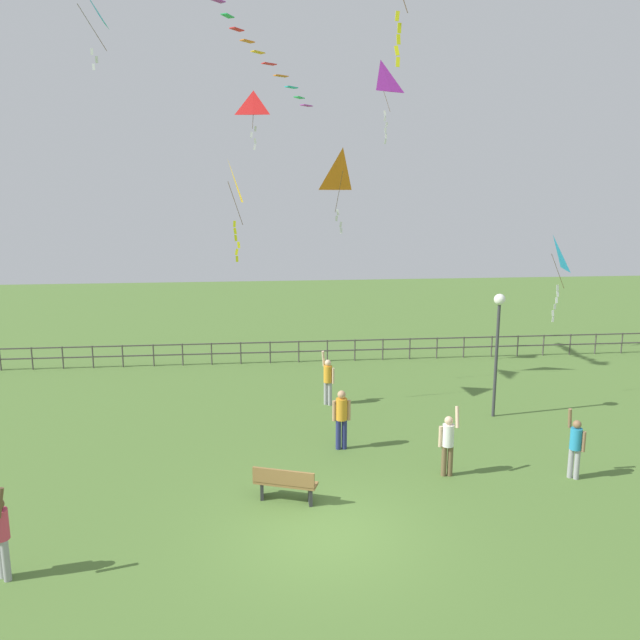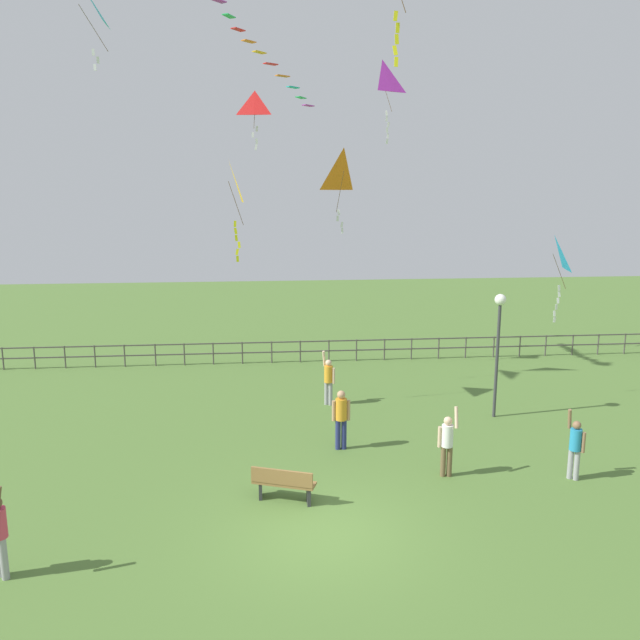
% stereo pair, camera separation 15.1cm
% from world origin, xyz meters
% --- Properties ---
extents(ground_plane, '(80.00, 80.00, 0.00)m').
position_xyz_m(ground_plane, '(0.00, 0.00, 0.00)').
color(ground_plane, '#517533').
extents(lamppost, '(0.36, 0.36, 4.06)m').
position_xyz_m(lamppost, '(6.29, 6.63, 2.98)').
color(lamppost, '#38383D').
rests_on(lamppost, ground_plane).
extents(park_bench, '(1.55, 0.91, 0.85)m').
position_xyz_m(park_bench, '(-0.79, 1.52, 0.46)').
color(park_bench, olive).
rests_on(park_bench, ground_plane).
extents(person_0, '(0.52, 0.32, 1.73)m').
position_xyz_m(person_0, '(0.97, 4.49, 1.00)').
color(person_0, navy).
rests_on(person_0, ground_plane).
extents(person_1, '(0.40, 0.43, 1.83)m').
position_xyz_m(person_1, '(6.61, 2.00, 0.92)').
color(person_1, '#99999E').
rests_on(person_1, ground_plane).
extents(person_2, '(0.49, 0.34, 1.89)m').
position_xyz_m(person_2, '(3.44, 2.48, 0.95)').
color(person_2, brown).
rests_on(person_2, ground_plane).
extents(person_3, '(0.44, 0.40, 1.89)m').
position_xyz_m(person_3, '(1.04, 8.33, 0.95)').
color(person_3, '#99999E').
rests_on(person_3, ground_plane).
extents(person_4, '(0.40, 0.47, 1.92)m').
position_xyz_m(person_4, '(-6.21, -0.96, 0.96)').
color(person_4, '#99999E').
rests_on(person_4, ground_plane).
extents(kite_1, '(0.69, 0.86, 3.18)m').
position_xyz_m(kite_1, '(-2.14, 7.88, 7.40)').
color(kite_1, yellow).
extents(kite_2, '(1.21, 1.08, 2.57)m').
position_xyz_m(kite_2, '(-6.53, 8.89, 12.73)').
color(kite_2, '#19B2B2').
extents(kite_3, '(1.07, 1.08, 2.91)m').
position_xyz_m(kite_3, '(1.73, 9.94, 7.86)').
color(kite_3, orange).
extents(kite_4, '(1.20, 1.19, 3.20)m').
position_xyz_m(kite_4, '(3.81, 13.98, 11.56)').
color(kite_4, '#B22DB2').
extents(kite_5, '(0.90, 1.28, 2.98)m').
position_xyz_m(kite_5, '(8.75, 8.34, 5.05)').
color(kite_5, '#198CD1').
extents(kite_6, '(0.98, 0.62, 2.10)m').
position_xyz_m(kite_6, '(-1.29, 12.10, 10.31)').
color(kite_6, red).
extents(waterfront_railing, '(36.04, 0.06, 0.95)m').
position_xyz_m(waterfront_railing, '(-0.28, 14.00, 0.62)').
color(waterfront_railing, '#4C4742').
rests_on(waterfront_railing, ground_plane).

